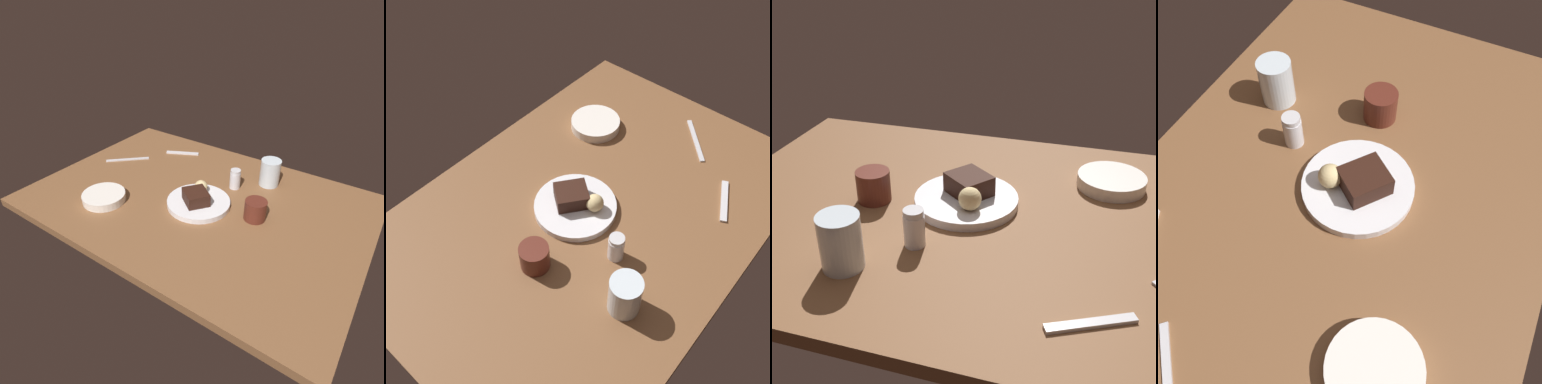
# 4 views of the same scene
# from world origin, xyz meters

# --- Properties ---
(dining_table) EXTENTS (1.20, 0.84, 0.03)m
(dining_table) POSITION_xyz_m (0.00, 0.00, 0.01)
(dining_table) COLOR brown
(dining_table) RESTS_ON ground
(dessert_plate) EXTENTS (0.23, 0.23, 0.02)m
(dessert_plate) POSITION_xyz_m (0.03, -0.03, 0.04)
(dessert_plate) COLOR silver
(dessert_plate) RESTS_ON dining_table
(chocolate_cake_slice) EXTENTS (0.12, 0.12, 0.05)m
(chocolate_cake_slice) POSITION_xyz_m (0.03, -0.05, 0.07)
(chocolate_cake_slice) COLOR black
(chocolate_cake_slice) RESTS_ON dessert_plate
(bread_roll) EXTENTS (0.05, 0.05, 0.05)m
(bread_roll) POSITION_xyz_m (0.01, 0.02, 0.07)
(bread_roll) COLOR #DBC184
(bread_roll) RESTS_ON dessert_plate
(salt_shaker) EXTENTS (0.04, 0.04, 0.08)m
(salt_shaker) POSITION_xyz_m (0.08, 0.15, 0.07)
(salt_shaker) COLOR silver
(salt_shaker) RESTS_ON dining_table
(water_glass) EXTENTS (0.08, 0.08, 0.11)m
(water_glass) POSITION_xyz_m (0.18, 0.25, 0.08)
(water_glass) COLOR silver
(water_glass) RESTS_ON dining_table
(side_bowl) EXTENTS (0.16, 0.16, 0.03)m
(side_bowl) POSITION_xyz_m (-0.27, -0.20, 0.05)
(side_bowl) COLOR white
(side_bowl) RESTS_ON dining_table
(coffee_cup) EXTENTS (0.08, 0.08, 0.07)m
(coffee_cup) POSITION_xyz_m (0.23, 0.01, 0.07)
(coffee_cup) COLOR #562319
(coffee_cup) RESTS_ON dining_table
(dessert_spoon) EXTENTS (0.14, 0.08, 0.01)m
(dessert_spoon) POSITION_xyz_m (-0.26, 0.27, 0.03)
(dessert_spoon) COLOR silver
(dessert_spoon) RESTS_ON dining_table
(butter_knife) EXTENTS (0.15, 0.14, 0.01)m
(butter_knife) POSITION_xyz_m (-0.43, 0.08, 0.03)
(butter_knife) COLOR silver
(butter_knife) RESTS_ON dining_table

